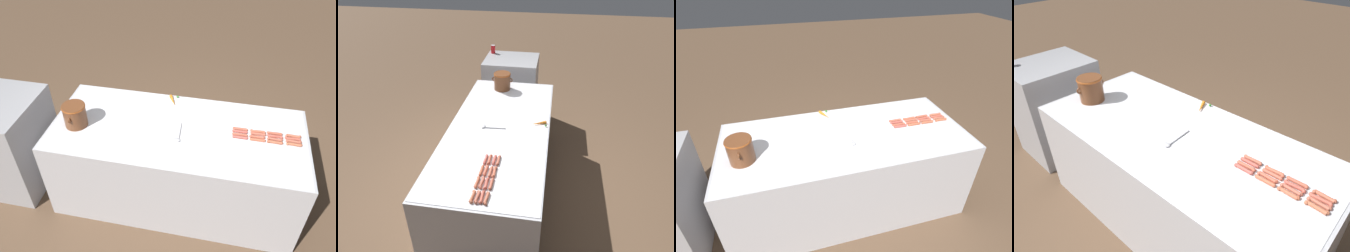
{
  "view_description": "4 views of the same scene",
  "coord_description": "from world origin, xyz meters",
  "views": [
    {
      "loc": [
        -2.35,
        -0.4,
        2.95
      ],
      "look_at": [
        -0.08,
        0.07,
        0.99
      ],
      "focal_mm": 36.31,
      "sensor_mm": 36.0,
      "label": 1
    },
    {
      "loc": [
        0.52,
        -2.7,
        2.63
      ],
      "look_at": [
        0.09,
        -0.08,
        0.98
      ],
      "focal_mm": 33.11,
      "sensor_mm": 36.0,
      "label": 2
    },
    {
      "loc": [
        -1.95,
        0.56,
        2.33
      ],
      "look_at": [
        0.01,
        0.01,
        1.0
      ],
      "focal_mm": 27.46,
      "sensor_mm": 36.0,
      "label": 3
    },
    {
      "loc": [
        -1.34,
        -1.25,
        2.2
      ],
      "look_at": [
        0.06,
        0.03,
        0.94
      ],
      "focal_mm": 32.26,
      "sensor_mm": 36.0,
      "label": 4
    }
  ],
  "objects": [
    {
      "name": "hot_dog_15",
      "position": [
        0.1,
        -0.57,
        0.92
      ],
      "size": [
        0.03,
        0.14,
        0.03
      ],
      "color": "#B05841",
      "rests_on": "griddle_counter"
    },
    {
      "name": "hot_dog_9",
      "position": [
        0.06,
        -0.88,
        0.92
      ],
      "size": [
        0.03,
        0.14,
        0.03
      ],
      "color": "#B85243",
      "rests_on": "griddle_counter"
    },
    {
      "name": "hot_dog_1",
      "position": [
        -0.02,
        -0.88,
        0.92
      ],
      "size": [
        0.03,
        0.14,
        0.03
      ],
      "color": "#B45A3D",
      "rests_on": "griddle_counter"
    },
    {
      "name": "hot_dog_6",
      "position": [
        0.02,
        -0.72,
        0.92
      ],
      "size": [
        0.03,
        0.14,
        0.03
      ],
      "color": "#BD5740",
      "rests_on": "griddle_counter"
    },
    {
      "name": "hot_dog_2",
      "position": [
        -0.02,
        -0.73,
        0.92
      ],
      "size": [
        0.03,
        0.14,
        0.03
      ],
      "color": "#BA5B3E",
      "rests_on": "griddle_counter"
    },
    {
      "name": "ground_plane",
      "position": [
        0.0,
        0.0,
        0.0
      ],
      "size": [
        20.0,
        20.0,
        0.0
      ],
      "primitive_type": "plane",
      "color": "brown"
    },
    {
      "name": "hot_dog_0",
      "position": [
        -0.01,
        -1.04,
        0.92
      ],
      "size": [
        0.03,
        0.14,
        0.03
      ],
      "color": "#B35D3E",
      "rests_on": "griddle_counter"
    },
    {
      "name": "hot_dog_10",
      "position": [
        0.06,
        -0.73,
        0.92
      ],
      "size": [
        0.03,
        0.14,
        0.03
      ],
      "color": "#B25943",
      "rests_on": "griddle_counter"
    },
    {
      "name": "hot_dog_8",
      "position": [
        0.06,
        -1.03,
        0.92
      ],
      "size": [
        0.03,
        0.14,
        0.03
      ],
      "color": "#B85442",
      "rests_on": "griddle_counter"
    },
    {
      "name": "hot_dog_12",
      "position": [
        0.1,
        -1.04,
        0.92
      ],
      "size": [
        0.03,
        0.14,
        0.03
      ],
      "color": "#B55B41",
      "rests_on": "griddle_counter"
    },
    {
      "name": "hot_dog_11",
      "position": [
        0.06,
        -0.57,
        0.92
      ],
      "size": [
        0.03,
        0.14,
        0.03
      ],
      "color": "#B75044",
      "rests_on": "griddle_counter"
    },
    {
      "name": "carrot",
      "position": [
        0.41,
        0.12,
        0.92
      ],
      "size": [
        0.17,
        0.1,
        0.03
      ],
      "color": "orange",
      "rests_on": "griddle_counter"
    },
    {
      "name": "hot_dog_13",
      "position": [
        0.1,
        -0.88,
        0.92
      ],
      "size": [
        0.03,
        0.14,
        0.03
      ],
      "color": "#B2553E",
      "rests_on": "griddle_counter"
    },
    {
      "name": "hot_dog_4",
      "position": [
        0.02,
        -1.04,
        0.92
      ],
      "size": [
        0.03,
        0.14,
        0.03
      ],
      "color": "#B35C46",
      "rests_on": "griddle_counter"
    },
    {
      "name": "bean_pot",
      "position": [
        -0.13,
        0.93,
        1.03
      ],
      "size": [
        0.27,
        0.22,
        0.22
      ],
      "color": "brown",
      "rests_on": "griddle_counter"
    },
    {
      "name": "hot_dog_5",
      "position": [
        0.02,
        -0.87,
        0.92
      ],
      "size": [
        0.03,
        0.14,
        0.03
      ],
      "color": "#B25A45",
      "rests_on": "griddle_counter"
    },
    {
      "name": "griddle_counter",
      "position": [
        0.0,
        0.0,
        0.45
      ],
      "size": [
        1.05,
        2.36,
        0.91
      ],
      "color": "#BCBCC1",
      "rests_on": "ground_plane"
    },
    {
      "name": "hot_dog_3",
      "position": [
        -0.02,
        -0.57,
        0.92
      ],
      "size": [
        0.03,
        0.14,
        0.03
      ],
      "color": "#B15146",
      "rests_on": "griddle_counter"
    },
    {
      "name": "back_cabinet",
      "position": [
        -0.13,
        1.73,
        0.52
      ],
      "size": [
        0.79,
        0.67,
        1.04
      ],
      "primitive_type": "cube",
      "color": "#A0A0A4",
      "rests_on": "ground_plane"
    },
    {
      "name": "hot_dog_7",
      "position": [
        0.02,
        -0.57,
        0.92
      ],
      "size": [
        0.03,
        0.14,
        0.03
      ],
      "color": "#B4553F",
      "rests_on": "griddle_counter"
    },
    {
      "name": "serving_spoon",
      "position": [
        -0.12,
        -0.02,
        0.92
      ],
      "size": [
        0.27,
        0.07,
        0.02
      ],
      "color": "#B7B7BC",
      "rests_on": "griddle_counter"
    },
    {
      "name": "hot_dog_14",
      "position": [
        0.1,
        -0.73,
        0.92
      ],
      "size": [
        0.03,
        0.14,
        0.03
      ],
      "color": "#BF5B41",
      "rests_on": "griddle_counter"
    }
  ]
}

